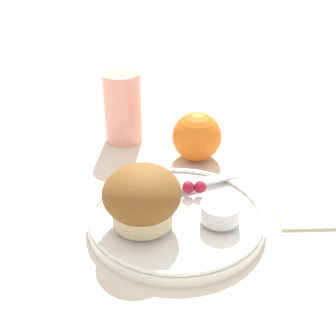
# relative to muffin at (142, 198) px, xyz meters

# --- Properties ---
(ground_plane) EXTENTS (3.00, 3.00, 0.00)m
(ground_plane) POSITION_rel_muffin_xyz_m (0.04, 0.03, -0.06)
(ground_plane) COLOR beige
(plate) EXTENTS (0.23, 0.23, 0.02)m
(plate) POSITION_rel_muffin_xyz_m (0.04, 0.02, -0.05)
(plate) COLOR white
(plate) RESTS_ON ground_plane
(muffin) EXTENTS (0.10, 0.10, 0.07)m
(muffin) POSITION_rel_muffin_xyz_m (0.00, 0.00, 0.00)
(muffin) COLOR beige
(muffin) RESTS_ON plate
(cream_ramekin) EXTENTS (0.05, 0.05, 0.02)m
(cream_ramekin) POSITION_rel_muffin_xyz_m (0.10, 0.00, -0.02)
(cream_ramekin) COLOR silver
(cream_ramekin) RESTS_ON plate
(berry_pair) EXTENTS (0.03, 0.02, 0.02)m
(berry_pair) POSITION_rel_muffin_xyz_m (0.07, 0.06, -0.03)
(berry_pair) COLOR maroon
(berry_pair) RESTS_ON plate
(butter_knife) EXTENTS (0.15, 0.07, 0.00)m
(butter_knife) POSITION_rel_muffin_xyz_m (0.06, 0.08, -0.03)
(butter_knife) COLOR silver
(butter_knife) RESTS_ON plate
(orange_fruit) EXTENTS (0.08, 0.08, 0.08)m
(orange_fruit) POSITION_rel_muffin_xyz_m (0.08, 0.19, -0.02)
(orange_fruit) COLOR orange
(orange_fruit) RESTS_ON ground_plane
(juice_glass) EXTENTS (0.06, 0.06, 0.12)m
(juice_glass) POSITION_rel_muffin_xyz_m (-0.04, 0.26, 0.00)
(juice_glass) COLOR #E5998C
(juice_glass) RESTS_ON ground_plane
(folded_napkin) EXTENTS (0.11, 0.06, 0.01)m
(folded_napkin) POSITION_rel_muffin_xyz_m (0.23, 0.03, -0.05)
(folded_napkin) COLOR beige
(folded_napkin) RESTS_ON ground_plane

